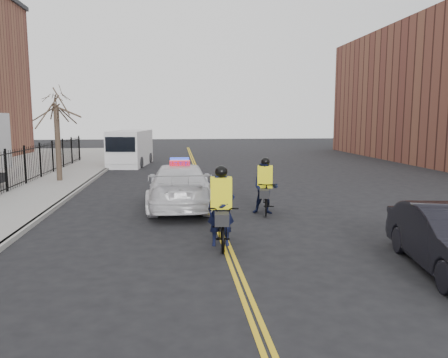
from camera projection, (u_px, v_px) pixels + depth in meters
ground at (218, 224)px, 14.44m from camera, size 120.00×120.00×0.00m
center_line_left at (202, 186)px, 22.30m from camera, size 0.10×60.00×0.01m
center_line_right at (205, 186)px, 22.32m from camera, size 0.10×60.00×0.01m
sidewalk at (51, 187)px, 21.51m from camera, size 3.00×60.00×0.15m
curb at (83, 187)px, 21.66m from camera, size 0.20×60.00×0.15m
iron_fence at (18, 169)px, 21.22m from camera, size 0.12×28.00×2.00m
street_tree at (56, 117)px, 22.99m from camera, size 3.20×3.20×4.80m
police_cruiser at (180, 186)px, 16.91m from camera, size 2.42×5.94×1.88m
cargo_van at (130, 149)px, 32.03m from camera, size 2.91×6.32×2.56m
cyclist_near at (221, 218)px, 11.86m from camera, size 0.96×2.30×2.20m
cyclist_far at (265, 192)px, 15.85m from camera, size 1.05×2.11×2.06m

